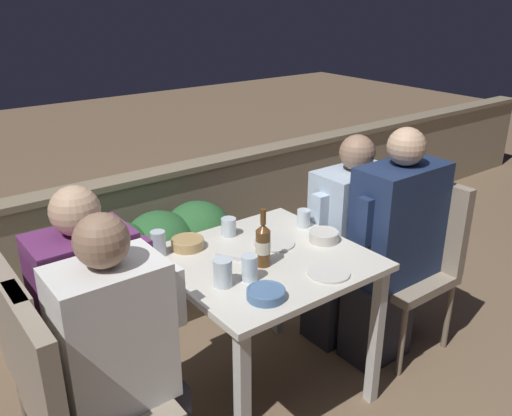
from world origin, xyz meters
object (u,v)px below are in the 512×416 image
at_px(person_white_polo, 125,361).
at_px(person_purple_stripe, 99,324).
at_px(beer_bottle, 263,244).
at_px(person_navy_jumper, 392,248).
at_px(person_blue_shirt, 347,240).
at_px(chair_left_near, 70,395).
at_px(chair_right_far, 372,235).
at_px(chair_left_far, 48,354).
at_px(chair_right_near, 415,249).

distance_m(person_white_polo, person_purple_stripe, 0.28).
height_order(person_purple_stripe, beer_bottle, person_purple_stripe).
xyz_separation_m(person_white_polo, person_navy_jumper, (1.49, -0.01, 0.02)).
height_order(person_white_polo, beer_bottle, person_white_polo).
distance_m(person_navy_jumper, person_blue_shirt, 0.28).
xyz_separation_m(chair_left_near, person_blue_shirt, (1.64, 0.26, 0.03)).
distance_m(person_white_polo, chair_right_far, 1.67).
distance_m(person_purple_stripe, chair_right_far, 1.63).
bearing_deg(chair_right_far, person_white_polo, -171.05).
bearing_deg(person_blue_shirt, chair_left_far, 179.30).
relative_size(chair_left_far, chair_right_far, 1.00).
distance_m(chair_left_near, person_navy_jumper, 1.70).
distance_m(chair_right_far, beer_bottle, 1.02).
bearing_deg(chair_right_near, chair_left_near, 179.72).
relative_size(chair_right_near, beer_bottle, 3.58).
distance_m(chair_left_near, chair_right_near, 1.90).
relative_size(person_navy_jumper, chair_right_far, 1.33).
xyz_separation_m(chair_left_near, chair_right_near, (1.90, -0.01, 0.00)).
relative_size(chair_left_near, person_white_polo, 0.79).
relative_size(chair_left_near, person_purple_stripe, 0.78).
xyz_separation_m(chair_right_near, beer_bottle, (-1.00, 0.07, 0.30)).
xyz_separation_m(person_purple_stripe, beer_bottle, (0.68, -0.22, 0.25)).
relative_size(person_navy_jumper, person_blue_shirt, 1.07).
xyz_separation_m(chair_right_near, person_navy_jumper, (-0.21, 0.00, 0.07)).
relative_size(chair_right_near, chair_right_far, 1.00).
bearing_deg(chair_left_near, chair_right_far, 7.94).
relative_size(chair_left_near, chair_right_near, 1.00).
distance_m(chair_right_near, beer_bottle, 1.05).
height_order(person_navy_jumper, chair_right_far, person_navy_jumper).
relative_size(person_white_polo, chair_right_near, 1.27).
bearing_deg(chair_left_far, chair_right_far, -0.62).
xyz_separation_m(person_navy_jumper, chair_right_far, (0.16, 0.27, -0.07)).
height_order(chair_left_far, person_purple_stripe, person_purple_stripe).
bearing_deg(person_white_polo, beer_bottle, 5.15).
height_order(person_white_polo, chair_right_far, person_white_polo).
height_order(chair_right_near, person_navy_jumper, person_navy_jumper).
distance_m(chair_right_near, chair_right_far, 0.27).
bearing_deg(beer_bottle, person_purple_stripe, 162.36).
relative_size(chair_left_near, person_blue_shirt, 0.80).
bearing_deg(person_blue_shirt, chair_left_near, -171.05).
height_order(person_white_polo, person_purple_stripe, person_purple_stripe).
xyz_separation_m(chair_left_far, chair_right_near, (1.89, -0.29, 0.00)).
bearing_deg(person_navy_jumper, chair_right_far, 59.25).
bearing_deg(person_blue_shirt, beer_bottle, -165.14).
relative_size(chair_right_near, person_navy_jumper, 0.75).
distance_m(chair_left_far, person_navy_jumper, 1.71).
distance_m(person_white_polo, beer_bottle, 0.74).
bearing_deg(chair_right_far, person_purple_stripe, 179.30).
bearing_deg(beer_bottle, chair_left_far, 166.35).
xyz_separation_m(chair_left_far, person_navy_jumper, (1.68, -0.29, 0.07)).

